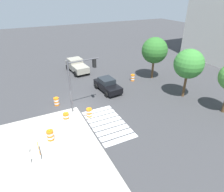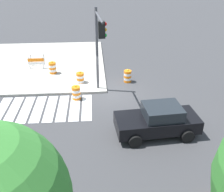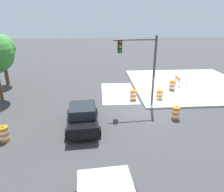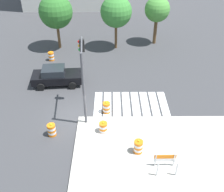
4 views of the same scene
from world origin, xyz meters
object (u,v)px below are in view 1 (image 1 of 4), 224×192
Objects in this scene: sports_car at (107,85)px; traffic_barrel_median_near at (89,113)px; traffic_light_pole at (80,75)px; street_tree_streetside_mid at (189,64)px; traffic_barrel_on_sidewalk at (50,135)px; construction_barricade at (37,150)px; street_tree_streetside_near at (155,50)px; pickup_truck at (77,65)px; traffic_barrel_near_corner at (66,117)px; traffic_barrel_crosswalk_end at (133,78)px; traffic_barrel_median_far at (56,101)px.

traffic_barrel_median_near is (4.45, -4.12, -0.36)m from sports_car.
traffic_light_pole is 12.04m from street_tree_streetside_mid.
traffic_barrel_on_sidewalk is 1.94m from construction_barricade.
street_tree_streetside_near reaches higher than sports_car.
traffic_barrel_near_corner is (12.64, -4.99, -0.52)m from pickup_truck.
traffic_barrel_on_sidewalk is at bearing -48.17° from traffic_light_pole.
traffic_barrel_on_sidewalk is 6.35m from traffic_light_pole.
traffic_barrel_median_near is 0.18× the size of street_tree_streetside_mid.
traffic_barrel_crosswalk_end is at bearing -97.21° from street_tree_streetside_near.
construction_barricade is 17.59m from street_tree_streetside_mid.
traffic_barrel_crosswalk_end is 8.16m from street_tree_streetside_mid.
traffic_barrel_median_far is (-3.52, -0.17, 0.00)m from traffic_barrel_near_corner.
traffic_light_pole is 0.94× the size of street_tree_streetside_near.
sports_car reaches higher than traffic_barrel_median_near.
traffic_barrel_on_sidewalk reaches higher than construction_barricade.
traffic_barrel_crosswalk_end is 16.88m from construction_barricade.
traffic_barrel_crosswalk_end is at bearing 123.71° from traffic_barrel_median_near.
street_tree_streetside_mid is at bearing 94.04° from traffic_barrel_on_sidewalk.
street_tree_streetside_near is (-0.93, 7.60, 3.23)m from sports_car.
traffic_barrel_median_near is 0.78× the size of construction_barricade.
traffic_barrel_crosswalk_end is at bearing 106.24° from sports_car.
traffic_barrel_near_corner is 0.78× the size of construction_barricade.
street_tree_streetside_near reaches higher than construction_barricade.
street_tree_streetside_mid is at bearing 24.04° from traffic_barrel_crosswalk_end.
traffic_barrel_median_near is 0.19× the size of traffic_light_pole.
street_tree_streetside_near reaches higher than traffic_barrel_median_near.
street_tree_streetside_near is at bearing 82.79° from traffic_barrel_crosswalk_end.
traffic_light_pole is at bearing 47.10° from traffic_barrel_median_far.
traffic_light_pole is at bearing -174.48° from traffic_barrel_median_near.
sports_car is 6.62m from traffic_barrel_median_far.
pickup_truck is at bearing 158.45° from traffic_barrel_near_corner.
construction_barricade is at bearing -50.24° from sports_car.
pickup_truck is 0.96× the size of traffic_light_pole.
traffic_barrel_on_sidewalk is at bearing -65.00° from street_tree_streetside_near.
street_tree_streetside_near is at bearing 115.00° from traffic_barrel_on_sidewalk.
street_tree_streetside_mid is (4.63, 14.09, 3.60)m from traffic_barrel_median_far.
sports_car is at bearing 123.60° from traffic_barrel_near_corner.
traffic_barrel_crosswalk_end is 0.18× the size of street_tree_streetside_near.
sports_car is 10.54m from traffic_barrel_on_sidewalk.
traffic_barrel_on_sidewalk is (6.49, -8.31, -0.21)m from sports_car.
traffic_barrel_crosswalk_end is at bearing 115.50° from traffic_light_pole.
traffic_barrel_crosswalk_end is 0.18× the size of street_tree_streetside_mid.
traffic_barrel_on_sidewalk is (2.24, -1.90, 0.15)m from traffic_barrel_near_corner.
pickup_truck is 11.98m from traffic_light_pole.
traffic_barrel_on_sidewalk is at bearing 139.41° from construction_barricade.
traffic_barrel_median_far is 6.01m from traffic_barrel_on_sidewalk.
sports_car is 4.34× the size of traffic_barrel_crosswalk_end.
street_tree_streetside_mid is at bearing 98.62° from construction_barricade.
traffic_barrel_median_near is 0.18× the size of street_tree_streetside_near.
traffic_barrel_near_corner is 12.27m from traffic_barrel_crosswalk_end.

